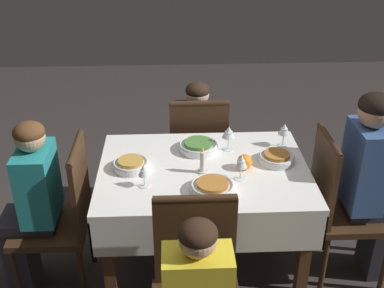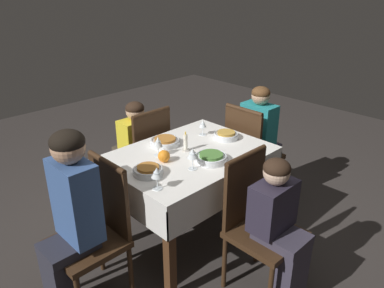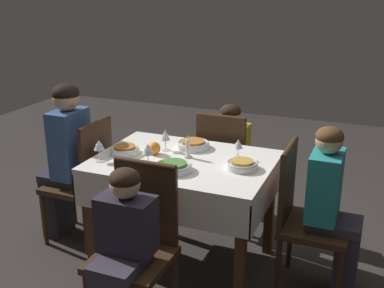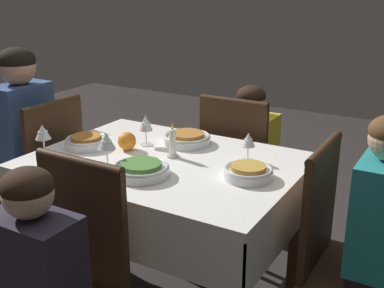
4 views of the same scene
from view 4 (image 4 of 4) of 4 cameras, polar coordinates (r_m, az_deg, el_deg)
dining_table at (r=2.16m, az=-3.12°, el=-4.61°), size 1.16×0.85×0.78m
chair_west at (r=2.71m, az=-17.22°, el=-3.77°), size 0.42×0.42×0.95m
chair_south at (r=1.80m, az=-14.93°, el=-15.69°), size 0.42×0.42×0.95m
chair_north at (r=2.70m, az=5.78°, el=-3.06°), size 0.42×0.42×0.95m
chair_east at (r=1.99m, az=17.73°, el=-12.48°), size 0.42×0.42×0.95m
person_adult_denim at (r=2.77m, az=-19.75°, el=0.04°), size 0.34×0.30×1.20m
person_child_yellow at (r=2.84m, az=7.27°, el=-1.57°), size 0.30×0.33×0.98m
bowl_west at (r=2.32m, az=-12.40°, el=0.30°), size 0.20×0.20×0.06m
wine_glass_west at (r=2.22m, az=-17.27°, el=1.23°), size 0.07×0.07×0.15m
bowl_south at (r=1.94m, az=-6.06°, el=-3.01°), size 0.23×0.23×0.06m
wine_glass_south at (r=2.02m, az=-10.12°, el=0.24°), size 0.08×0.08×0.15m
bowl_north at (r=2.31m, az=-0.59°, el=0.68°), size 0.23×0.23×0.06m
wine_glass_north at (r=2.28m, az=-5.51°, el=2.37°), size 0.06×0.06×0.15m
bowl_east at (r=1.92m, az=6.68°, el=-3.30°), size 0.20×0.20×0.06m
wine_glass_east at (r=2.08m, az=6.69°, el=0.36°), size 0.06×0.06×0.13m
candle_centerpiece at (r=2.13m, az=-2.31°, el=-0.08°), size 0.06×0.06×0.15m
orange_fruit at (r=2.24m, az=-7.71°, el=0.35°), size 0.09×0.09×0.09m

